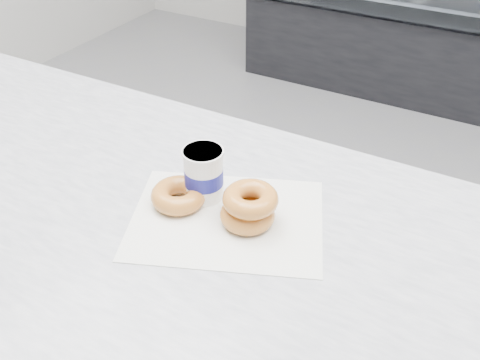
{
  "coord_description": "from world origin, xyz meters",
  "views": [
    {
      "loc": [
        0.38,
        -1.18,
        1.52
      ],
      "look_at": [
        0.0,
        -0.49,
        0.95
      ],
      "focal_mm": 40.0,
      "sensor_mm": 36.0,
      "label": 1
    }
  ],
  "objects_px": {
    "donut_single": "(179,195)",
    "coffee_cup": "(204,174)",
    "donut_stack": "(249,207)",
    "display_case": "(459,12)"
  },
  "relations": [
    {
      "from": "donut_stack",
      "to": "display_case",
      "type": "bearing_deg",
      "value": 90.98
    },
    {
      "from": "donut_single",
      "to": "coffee_cup",
      "type": "bearing_deg",
      "value": 55.34
    },
    {
      "from": "donut_stack",
      "to": "coffee_cup",
      "type": "distance_m",
      "value": 0.11
    },
    {
      "from": "display_case",
      "to": "donut_stack",
      "type": "height_order",
      "value": "display_case"
    },
    {
      "from": "display_case",
      "to": "donut_stack",
      "type": "xyz_separation_m",
      "value": [
        0.05,
        -2.66,
        0.44
      ]
    },
    {
      "from": "display_case",
      "to": "coffee_cup",
      "type": "relative_size",
      "value": 23.37
    },
    {
      "from": "coffee_cup",
      "to": "donut_stack",
      "type": "bearing_deg",
      "value": -7.48
    },
    {
      "from": "coffee_cup",
      "to": "donut_single",
      "type": "bearing_deg",
      "value": -118.12
    },
    {
      "from": "display_case",
      "to": "donut_single",
      "type": "bearing_deg",
      "value": -91.99
    },
    {
      "from": "donut_stack",
      "to": "coffee_cup",
      "type": "relative_size",
      "value": 1.3
    }
  ]
}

